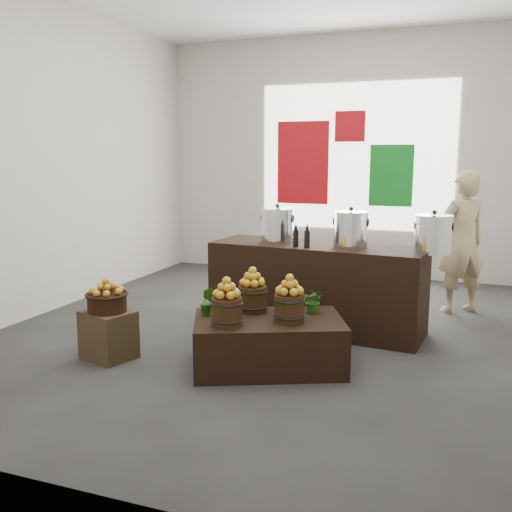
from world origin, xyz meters
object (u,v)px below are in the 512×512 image
(wicker_basket, at_px, (107,303))
(counter, at_px, (316,287))
(display_table, at_px, (269,343))
(stock_pot_right, at_px, (433,235))
(shopper, at_px, (462,242))
(crate, at_px, (109,335))
(stock_pot_center, at_px, (351,230))
(stock_pot_left, at_px, (277,226))

(wicker_basket, distance_m, counter, 2.40)
(display_table, height_order, counter, counter)
(display_table, bearing_deg, stock_pot_right, 18.06)
(shopper, bearing_deg, counter, 5.81)
(stock_pot_right, bearing_deg, crate, -152.51)
(stock_pot_right, distance_m, shopper, 1.55)
(crate, relative_size, display_table, 0.34)
(crate, xyz_separation_m, stock_pot_right, (3.00, 1.56, 0.95))
(wicker_basket, height_order, stock_pot_right, stock_pot_right)
(stock_pot_center, distance_m, shopper, 1.86)
(counter, bearing_deg, crate, -130.30)
(counter, distance_m, shopper, 2.12)
(display_table, relative_size, counter, 0.57)
(wicker_basket, distance_m, stock_pot_left, 2.20)
(crate, height_order, counter, counter)
(crate, bearing_deg, stock_pot_right, 27.49)
(stock_pot_right, bearing_deg, stock_pot_left, 174.67)
(stock_pot_left, relative_size, shopper, 0.21)
(stock_pot_right, bearing_deg, counter, 174.67)
(crate, height_order, wicker_basket, wicker_basket)
(stock_pot_right, bearing_deg, stock_pot_center, 174.67)
(counter, bearing_deg, stock_pot_left, 180.00)
(shopper, bearing_deg, crate, 7.38)
(shopper, bearing_deg, display_table, 22.95)
(stock_pot_left, distance_m, stock_pot_right, 1.79)
(stock_pot_center, bearing_deg, wicker_basket, -142.05)
(display_table, height_order, stock_pot_left, stock_pot_left)
(wicker_basket, distance_m, display_table, 1.66)
(stock_pot_center, bearing_deg, shopper, 50.38)
(stock_pot_center, distance_m, stock_pot_right, 0.90)
(stock_pot_right, bearing_deg, wicker_basket, -152.51)
(stock_pot_right, bearing_deg, shopper, 79.45)
(stock_pot_center, bearing_deg, display_table, -110.85)
(counter, bearing_deg, stock_pot_right, 0.00)
(wicker_basket, bearing_deg, crate, 0.00)
(wicker_basket, relative_size, stock_pot_center, 1.02)
(wicker_basket, xyz_separation_m, stock_pot_right, (3.00, 1.56, 0.62))
(display_table, relative_size, shopper, 0.76)
(counter, bearing_deg, display_table, -89.57)
(counter, relative_size, stock_pot_left, 6.47)
(wicker_basket, bearing_deg, shopper, 43.01)
(counter, distance_m, stock_pot_center, 0.80)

